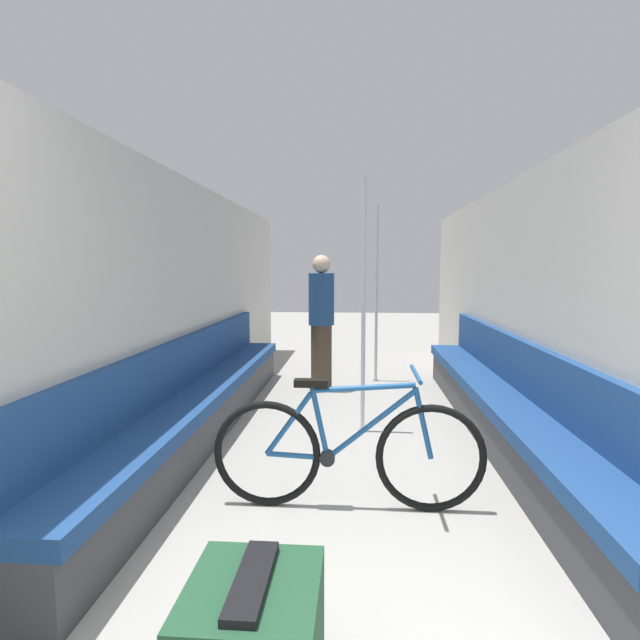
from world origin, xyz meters
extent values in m
cube|color=beige|center=(-1.49, 2.98, 1.11)|extent=(0.10, 9.16, 2.23)
cube|color=beige|center=(1.49, 2.98, 1.11)|extent=(0.10, 9.16, 2.23)
cube|color=#3D3D42|center=(-1.23, 3.10, 0.17)|extent=(0.36, 4.85, 0.34)
cube|color=navy|center=(-1.23, 3.10, 0.39)|extent=(0.42, 4.85, 0.10)
cube|color=navy|center=(-1.41, 3.10, 0.64)|extent=(0.07, 4.85, 0.42)
cube|color=#3D3D42|center=(1.23, 3.10, 0.17)|extent=(0.36, 4.85, 0.34)
cube|color=navy|center=(1.23, 3.10, 0.39)|extent=(0.42, 4.85, 0.10)
cube|color=navy|center=(1.41, 3.10, 0.64)|extent=(0.07, 4.85, 0.42)
torus|color=black|center=(-0.47, 1.88, 0.32)|extent=(0.65, 0.04, 0.65)
torus|color=black|center=(0.50, 1.88, 0.32)|extent=(0.65, 0.04, 0.65)
cylinder|color=#1E5693|center=(-0.29, 1.88, 0.32)|extent=(0.37, 0.03, 0.05)
cylinder|color=#1E5693|center=(-0.34, 1.88, 0.51)|extent=(0.29, 0.03, 0.40)
cylinder|color=#1E5693|center=(-0.16, 1.88, 0.54)|extent=(0.13, 0.03, 0.46)
cylinder|color=#1E5693|center=(0.15, 1.88, 0.52)|extent=(0.53, 0.03, 0.44)
cylinder|color=#1E5693|center=(0.10, 1.88, 0.74)|extent=(0.61, 0.03, 0.08)
cylinder|color=#1E5693|center=(0.45, 1.88, 0.53)|extent=(0.13, 0.03, 0.43)
cylinder|color=black|center=(-0.11, 1.88, 0.31)|extent=(0.09, 0.06, 0.09)
cube|color=black|center=(-0.20, 1.88, 0.76)|extent=(0.20, 0.07, 0.04)
cylinder|color=#1E5693|center=(0.40, 1.88, 0.83)|extent=(0.02, 0.46, 0.02)
cylinder|color=gray|center=(0.11, 3.31, 0.01)|extent=(0.08, 0.08, 0.01)
cylinder|color=silver|center=(0.11, 3.31, 1.10)|extent=(0.04, 0.04, 2.21)
cylinder|color=gray|center=(0.30, 5.30, 0.01)|extent=(0.08, 0.08, 0.01)
cylinder|color=silver|center=(0.30, 5.30, 1.10)|extent=(0.04, 0.04, 2.21)
cylinder|color=#473828|center=(-0.36, 4.80, 0.39)|extent=(0.25, 0.25, 0.77)
cylinder|color=navy|center=(-0.36, 4.80, 1.07)|extent=(0.30, 0.30, 0.60)
sphere|color=beige|center=(-0.36, 4.80, 1.48)|extent=(0.21, 0.21, 0.21)
cube|color=black|center=(-0.27, 0.50, 0.44)|extent=(0.11, 0.41, 0.03)
camera|label=1|loc=(0.07, -0.99, 1.44)|focal=28.00mm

